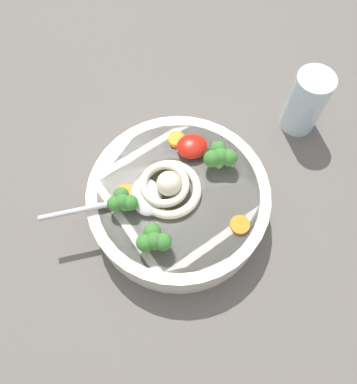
{
  "coord_description": "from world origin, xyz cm",
  "views": [
    {
      "loc": [
        8.14,
        23.52,
        57.54
      ],
      "look_at": [
        3.05,
        1.43,
        8.85
      ],
      "focal_mm": 34.95,
      "sensor_mm": 36.0,
      "label": 1
    }
  ],
  "objects": [
    {
      "name": "carrot_slice_extra_b",
      "position": [
        -4.04,
        8.29,
        9.13
      ],
      "size": [
        2.71,
        2.71,
        0.57
      ],
      "primitive_type": "cylinder",
      "color": "orange",
      "rests_on": "soup_bowl"
    },
    {
      "name": "broccoli_floret_rear",
      "position": [
        7.96,
        8.35,
        11.16
      ],
      "size": [
        4.65,
        4.0,
        3.68
      ],
      "color": "#7A9E60",
      "rests_on": "soup_bowl"
    },
    {
      "name": "soup_spoon",
      "position": [
        9.11,
        1.42,
        9.65
      ],
      "size": [
        17.21,
        6.01,
        1.6
      ],
      "rotation": [
        0.0,
        0.0,
        6.28
      ],
      "color": "#B7B7BC",
      "rests_on": "soup_bowl"
    },
    {
      "name": "noodle_pile",
      "position": [
        4.44,
        0.82,
        10.12
      ],
      "size": [
        10.16,
        9.96,
        4.08
      ],
      "color": "beige",
      "rests_on": "soup_bowl"
    },
    {
      "name": "broccoli_floret_left",
      "position": [
        -3.76,
        -1.73,
        11.27
      ],
      "size": [
        4.88,
        4.2,
        3.86
      ],
      "color": "#7A9E60",
      "rests_on": "soup_bowl"
    },
    {
      "name": "drinking_glass",
      "position": [
        -21.03,
        -9.97,
        8.26
      ],
      "size": [
        6.11,
        6.11,
        11.34
      ],
      "primitive_type": "cylinder",
      "color": "silver",
      "rests_on": "table_slab"
    },
    {
      "name": "broccoli_floret_beside_noodles",
      "position": [
        11.04,
        1.95,
        10.95
      ],
      "size": [
        4.24,
        3.65,
        3.35
      ],
      "color": "#7A9E60",
      "rests_on": "soup_bowl"
    },
    {
      "name": "chili_sauce_dollop",
      "position": [
        -0.51,
        -4.98,
        9.9
      ],
      "size": [
        4.66,
        4.2,
        2.1
      ],
      "primitive_type": "ellipsoid",
      "color": "#B2190F",
      "rests_on": "soup_bowl"
    },
    {
      "name": "carrot_slice_far",
      "position": [
        1.44,
        -7.13,
        9.25
      ],
      "size": [
        2.48,
        2.48,
        0.79
      ],
      "primitive_type": "cylinder",
      "color": "orange",
      "rests_on": "soup_bowl"
    },
    {
      "name": "soup_bowl",
      "position": [
        3.05,
        1.43,
        5.83
      ],
      "size": [
        26.71,
        26.71,
        6.26
      ],
      "color": "silver",
      "rests_on": "table_slab"
    },
    {
      "name": "carrot_slice_extra_a",
      "position": [
        10.46,
        -0.19,
        9.24
      ],
      "size": [
        2.48,
        2.48,
        0.78
      ],
      "primitive_type": "cylinder",
      "color": "orange",
      "rests_on": "soup_bowl"
    },
    {
      "name": "table_slab",
      "position": [
        0.0,
        0.0,
        1.29
      ],
      "size": [
        109.77,
        109.77,
        2.59
      ],
      "primitive_type": "cube",
      "color": "#5B5651",
      "rests_on": "ground"
    }
  ]
}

